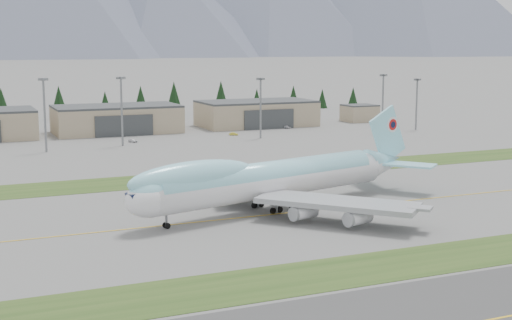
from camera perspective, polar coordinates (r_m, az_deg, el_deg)
name	(u,v)px	position (r m, az deg, el deg)	size (l,w,h in m)	color
ground	(341,208)	(152.43, 6.84, -3.80)	(7000.00, 7000.00, 0.00)	#5E5E5C
grass_strip_near	(458,255)	(122.17, 15.87, -7.36)	(400.00, 14.00, 0.08)	#2A4619
grass_strip_far	(257,173)	(191.85, 0.10, -1.05)	(400.00, 18.00, 0.08)	#2A4619
taxiway_line_main	(341,208)	(152.43, 6.84, -3.80)	(400.00, 0.40, 0.02)	gold
boeing_747_freighter	(270,179)	(147.97, 1.13, -1.51)	(76.38, 63.76, 20.09)	white
hangar_center	(117,119)	(286.03, -11.09, 3.25)	(48.00, 26.60, 10.80)	#9B8D6C
hangar_right	(256,113)	(304.31, 0.04, 3.76)	(48.00, 26.60, 10.80)	#9B8D6C
control_shed	(360,113)	(325.79, 8.29, 3.74)	(14.00, 12.00, 7.60)	#9B8D6C
floodlight_masts	(254,96)	(259.60, -0.12, 5.15)	(149.11, 7.69, 23.74)	slate
service_vehicle_a	(133,142)	(256.16, -9.83, 1.39)	(1.60, 3.97, 1.35)	silver
service_vehicle_b	(234,135)	(272.35, -1.80, 1.98)	(1.23, 3.49, 1.15)	gold
service_vehicle_c	(286,128)	(295.55, 2.45, 2.54)	(1.74, 4.28, 1.24)	#AFADB2
conifer_belt	(106,102)	(346.80, -11.89, 4.53)	(263.44, 15.09, 16.59)	black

